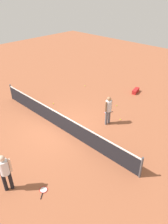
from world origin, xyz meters
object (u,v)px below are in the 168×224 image
object	(u,v)px
player_far_side	(5,170)
tennis_racket_near_player	(107,113)
tennis_ball_midcourt	(53,104)
tennis_racket_far_player	(43,190)
equipment_bag	(136,91)
tennis_ball_by_net	(117,146)
tennis_ball_baseline	(116,105)
tennis_ball_near_player	(120,120)
player_near_side	(108,108)
tennis_ball_stray_left	(85,86)

from	to	relation	value
player_far_side	tennis_racket_near_player	world-z (taller)	player_far_side
tennis_ball_midcourt	tennis_racket_far_player	bearing A→B (deg)	137.61
player_far_side	tennis_racket_far_player	xyz separation A→B (m)	(-1.01, -0.85, -1.00)
player_far_side	equipment_bag	xyz separation A→B (m)	(1.06, -10.75, -0.87)
tennis_racket_far_player	tennis_ball_by_net	distance (m)	4.11
tennis_racket_far_player	player_far_side	bearing A→B (deg)	40.08
tennis_racket_far_player	tennis_ball_baseline	distance (m)	7.55
player_far_side	tennis_ball_near_player	world-z (taller)	player_far_side
player_far_side	tennis_ball_midcourt	size ratio (longest dim) A/B	25.76
tennis_ball_near_player	tennis_ball_by_net	distance (m)	2.39
player_near_side	tennis_ball_stray_left	world-z (taller)	player_near_side
tennis_racket_near_player	tennis_ball_midcourt	bearing A→B (deg)	25.87
tennis_ball_near_player	equipment_bag	xyz separation A→B (m)	(1.34, -3.78, 0.11)
player_near_side	equipment_bag	distance (m)	4.79
player_near_side	tennis_ball_near_player	world-z (taller)	player_near_side
equipment_bag	player_near_side	bearing A→B (deg)	102.36
tennis_ball_near_player	tennis_ball_baseline	bearing A→B (deg)	-45.73
tennis_ball_baseline	tennis_racket_near_player	bearing A→B (deg)	94.93
tennis_racket_far_player	tennis_ball_baseline	xyz separation A→B (m)	(1.90, -7.30, 0.02)
tennis_ball_baseline	tennis_ball_near_player	bearing A→B (deg)	134.27
tennis_racket_near_player	equipment_bag	world-z (taller)	equipment_bag
player_near_side	equipment_bag	world-z (taller)	player_near_side
player_far_side	tennis_racket_near_player	distance (m)	7.17
tennis_ball_by_net	player_near_side	bearing A→B (deg)	-37.71
tennis_ball_baseline	tennis_ball_stray_left	xyz separation A→B (m)	(3.62, -0.83, 0.00)
tennis_racket_near_player	tennis_racket_far_player	bearing A→B (deg)	106.19
tennis_racket_near_player	player_far_side	bearing A→B (deg)	96.37
tennis_ball_baseline	equipment_bag	distance (m)	2.60
tennis_ball_baseline	tennis_ball_stray_left	size ratio (longest dim) A/B	1.00
tennis_racket_near_player	tennis_ball_baseline	bearing A→B (deg)	-85.07
player_near_side	tennis_ball_near_player	xyz separation A→B (m)	(-0.33, -0.81, -0.98)
player_near_side	tennis_ball_baseline	distance (m)	2.38
player_near_side	equipment_bag	size ratio (longest dim) A/B	2.02
equipment_bag	tennis_ball_near_player	bearing A→B (deg)	109.44
tennis_ball_near_player	tennis_ball_by_net	world-z (taller)	same
tennis_ball_midcourt	tennis_ball_baseline	bearing A→B (deg)	-139.74
player_far_side	equipment_bag	world-z (taller)	player_far_side
player_far_side	tennis_racket_near_player	size ratio (longest dim) A/B	2.87
player_far_side	tennis_ball_by_net	xyz separation A→B (m)	(-1.53, -4.93, -0.98)
tennis_ball_midcourt	equipment_bag	bearing A→B (deg)	-119.55
player_near_side	tennis_ball_baseline	bearing A→B (deg)	-67.46
player_far_side	tennis_ball_by_net	world-z (taller)	player_far_side
tennis_ball_baseline	equipment_bag	xyz separation A→B (m)	(0.18, -2.59, 0.11)
player_near_side	tennis_ball_stray_left	distance (m)	5.36
tennis_ball_baseline	equipment_bag	world-z (taller)	equipment_bag
player_near_side	tennis_ball_stray_left	bearing A→B (deg)	-32.46
player_near_side	tennis_ball_baseline	xyz separation A→B (m)	(0.83, -2.00, -0.98)
tennis_racket_far_player	tennis_racket_near_player	bearing A→B (deg)	-73.81
tennis_ball_baseline	tennis_ball_stray_left	distance (m)	3.71
tennis_ball_midcourt	tennis_ball_near_player	bearing A→B (deg)	-160.97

